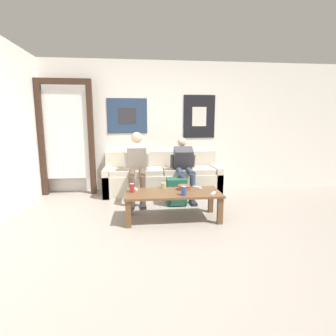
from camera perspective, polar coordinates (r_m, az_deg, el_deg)
The scene contains 15 objects.
ground_plane at distance 3.21m, azimuth 0.34°, elevation -15.37°, with size 18.00×18.00×0.00m, color gray.
wall_back at distance 5.33m, azimuth -2.58°, elevation 8.91°, with size 10.00×0.07×2.55m.
door_frame at distance 5.28m, azimuth -21.27°, elevation 7.39°, with size 1.00×0.10×2.15m.
couch at distance 5.10m, azimuth -1.21°, elevation -2.36°, with size 2.21×0.69×0.80m.
coffee_table at distance 3.73m, azimuth 1.06°, elevation -6.17°, with size 1.35×0.59×0.40m.
person_seated_adult at distance 4.66m, azimuth -6.76°, elevation 0.96°, with size 0.47×0.96×1.20m.
person_seated_teen at distance 4.75m, azimuth 3.50°, elevation 0.56°, with size 0.47×0.91×1.09m.
backpack at distance 4.41m, azimuth 1.86°, elevation -5.31°, with size 0.33×0.29×0.45m.
ceramic_bowl at distance 3.84m, azimuth 3.53°, elevation -4.18°, with size 0.19×0.19×0.07m.
pillar_candle at distance 3.91m, azimuth -0.95°, elevation -3.84°, with size 0.08×0.08×0.10m.
drink_can_blue at distance 3.54m, azimuth 3.49°, elevation -4.98°, with size 0.07×0.07×0.12m.
drink_can_red at distance 3.73m, azimuth -7.82°, elevation -4.31°, with size 0.07×0.07×0.12m.
game_controller_near_left at distance 3.96m, azimuth 6.34°, elevation -4.18°, with size 0.12×0.13×0.03m.
game_controller_near_right at distance 3.65m, azimuth 9.83°, elevation -5.47°, with size 0.10×0.14×0.03m.
game_controller_far_center at distance 3.87m, azimuth -7.18°, elevation -4.51°, with size 0.08×0.15×0.03m.
Camera 1 is at (-0.32, -2.89, 1.38)m, focal length 28.00 mm.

